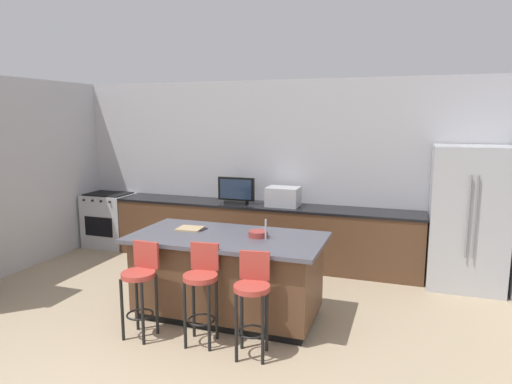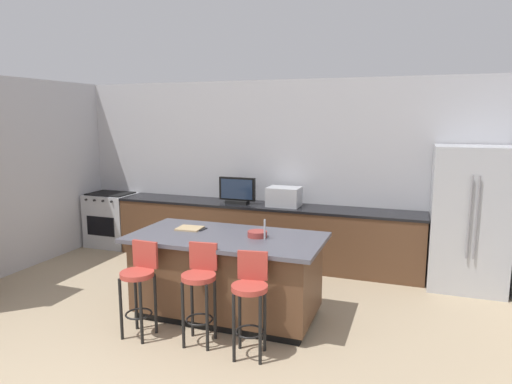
# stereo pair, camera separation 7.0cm
# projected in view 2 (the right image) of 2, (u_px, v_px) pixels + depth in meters

# --- Properties ---
(wall_back) EXTENTS (7.12, 0.12, 2.79)m
(wall_back) POSITION_uv_depth(u_px,v_px,m) (275.00, 171.00, 7.09)
(wall_back) COLOR #BCBCC1
(wall_back) RESTS_ON ground_plane
(counter_back) EXTENTS (4.77, 0.62, 0.91)m
(counter_back) POSITION_uv_depth(u_px,v_px,m) (262.00, 234.00, 6.92)
(counter_back) COLOR brown
(counter_back) RESTS_ON ground_plane
(kitchen_island) EXTENTS (2.15, 1.09, 0.93)m
(kitchen_island) POSITION_uv_depth(u_px,v_px,m) (227.00, 275.00, 5.06)
(kitchen_island) COLOR black
(kitchen_island) RESTS_ON ground_plane
(refrigerator) EXTENTS (0.94, 0.79, 1.87)m
(refrigerator) POSITION_uv_depth(u_px,v_px,m) (469.00, 218.00, 5.82)
(refrigerator) COLOR #B7BABF
(refrigerator) RESTS_ON ground_plane
(range_oven) EXTENTS (0.78, 0.63, 0.93)m
(range_oven) POSITION_uv_depth(u_px,v_px,m) (112.00, 219.00, 7.84)
(range_oven) COLOR #B7BABF
(range_oven) RESTS_ON ground_plane
(microwave) EXTENTS (0.48, 0.36, 0.28)m
(microwave) POSITION_uv_depth(u_px,v_px,m) (284.00, 197.00, 6.71)
(microwave) COLOR #B7BABF
(microwave) RESTS_ON counter_back
(tv_monitor) EXTENTS (0.58, 0.16, 0.41)m
(tv_monitor) POSITION_uv_depth(u_px,v_px,m) (237.00, 191.00, 6.90)
(tv_monitor) COLOR black
(tv_monitor) RESTS_ON counter_back
(sink_faucet_back) EXTENTS (0.02, 0.02, 0.24)m
(sink_faucet_back) POSITION_uv_depth(u_px,v_px,m) (266.00, 196.00, 6.91)
(sink_faucet_back) COLOR #B2B2B7
(sink_faucet_back) RESTS_ON counter_back
(sink_faucet_island) EXTENTS (0.02, 0.02, 0.22)m
(sink_faucet_island) POSITION_uv_depth(u_px,v_px,m) (265.00, 229.00, 4.82)
(sink_faucet_island) COLOR #B2B2B7
(sink_faucet_island) RESTS_ON kitchen_island
(bar_stool_left) EXTENTS (0.34, 0.34, 0.97)m
(bar_stool_left) POSITION_uv_depth(u_px,v_px,m) (139.00, 281.00, 4.57)
(bar_stool_left) COLOR #B23D33
(bar_stool_left) RESTS_ON ground_plane
(bar_stool_center) EXTENTS (0.34, 0.35, 1.00)m
(bar_stool_center) POSITION_uv_depth(u_px,v_px,m) (200.00, 284.00, 4.43)
(bar_stool_center) COLOR #B23D33
(bar_stool_center) RESTS_ON ground_plane
(bar_stool_right) EXTENTS (0.34, 0.36, 0.99)m
(bar_stool_right) POSITION_uv_depth(u_px,v_px,m) (250.00, 295.00, 4.19)
(bar_stool_right) COLOR #B23D33
(bar_stool_right) RESTS_ON ground_plane
(fruit_bowl) EXTENTS (0.21, 0.21, 0.06)m
(fruit_bowl) POSITION_uv_depth(u_px,v_px,m) (257.00, 234.00, 4.92)
(fruit_bowl) COLOR #993833
(fruit_bowl) RESTS_ON kitchen_island
(cell_phone) EXTENTS (0.09, 0.16, 0.01)m
(cell_phone) POSITION_uv_depth(u_px,v_px,m) (202.00, 229.00, 5.25)
(cell_phone) COLOR black
(cell_phone) RESTS_ON kitchen_island
(cutting_board) EXTENTS (0.30, 0.26, 0.02)m
(cutting_board) POSITION_uv_depth(u_px,v_px,m) (190.00, 228.00, 5.27)
(cutting_board) COLOR tan
(cutting_board) RESTS_ON kitchen_island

